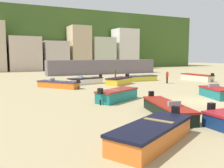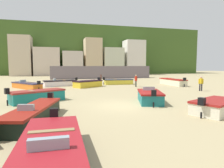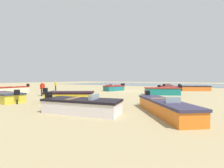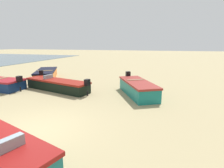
{
  "view_description": "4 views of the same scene",
  "coord_description": "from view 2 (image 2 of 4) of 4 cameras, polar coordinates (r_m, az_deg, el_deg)",
  "views": [
    {
      "loc": [
        -14.86,
        -14.15,
        3.54
      ],
      "look_at": [
        -2.79,
        10.56,
        0.41
      ],
      "focal_mm": 40.0,
      "sensor_mm": 36.0,
      "label": 1
    },
    {
      "loc": [
        -4.37,
        -12.95,
        2.76
      ],
      "look_at": [
        2.01,
        10.78,
        0.51
      ],
      "focal_mm": 31.74,
      "sensor_mm": 36.0,
      "label": 2
    },
    {
      "loc": [
        -9.82,
        21.08,
        1.88
      ],
      "look_at": [
        2.12,
        1.45,
        1.14
      ],
      "focal_mm": 23.04,
      "sensor_mm": 36.0,
      "label": 3
    },
    {
      "loc": [
        5.27,
        4.62,
        3.3
      ],
      "look_at": [
        -5.64,
        1.44,
        0.71
      ],
      "focal_mm": 28.67,
      "sensor_mm": 36.0,
      "label": 4
    }
  ],
  "objects": [
    {
      "name": "townhouse_right",
      "position": [
        62.36,
        -0.01,
        6.49
      ],
      "size": [
        6.11,
        6.51,
        8.26
      ],
      "primitive_type": "cube",
      "color": "beige",
      "rests_on": "ground"
    },
    {
      "name": "townhouse_centre_right",
      "position": [
        60.69,
        -5.6,
        7.75
      ],
      "size": [
        4.94,
        5.69,
        10.9
      ],
      "primitive_type": "cube",
      "color": "#CCB38B",
      "rests_on": "ground"
    },
    {
      "name": "townhouse_centre",
      "position": [
        59.58,
        -11.33,
        5.84
      ],
      "size": [
        5.7,
        5.0,
        6.99
      ],
      "primitive_type": "cube",
      "color": "beige",
      "rests_on": "ground"
    },
    {
      "name": "boat_teal_4",
      "position": [
        16.27,
        -20.69,
        -3.23
      ],
      "size": [
        4.24,
        3.18,
        1.23
      ],
      "rotation": [
        0.0,
        0.0,
        5.21
      ],
      "color": "#177673",
      "rests_on": "ground"
    },
    {
      "name": "boat_cream_3",
      "position": [
        13.16,
        27.84,
        -5.73
      ],
      "size": [
        3.84,
        3.03,
        1.1
      ],
      "rotation": [
        0.0,
        0.0,
        5.14
      ],
      "color": "beige",
      "rests_on": "ground"
    },
    {
      "name": "boat_yellow_1",
      "position": [
        26.11,
        -6.96,
        0.09
      ],
      "size": [
        4.11,
        3.45,
        1.18
      ],
      "rotation": [
        0.0,
        0.0,
        2.14
      ],
      "color": "gold",
      "rests_on": "ground"
    },
    {
      "name": "beach_walker_distant",
      "position": [
        23.89,
        24.24,
        0.43
      ],
      "size": [
        0.52,
        0.45,
        1.62
      ],
      "rotation": [
        0.0,
        0.0,
        2.72
      ],
      "color": "black",
      "rests_on": "ground"
    },
    {
      "name": "mooring_post_near_water",
      "position": [
        34.2,
        -3.21,
        1.68
      ],
      "size": [
        0.23,
        0.23,
        1.29
      ],
      "primitive_type": "cylinder",
      "color": "#503028",
      "rests_on": "ground"
    },
    {
      "name": "headland_hill",
      "position": [
        79.24,
        -12.01,
        8.84
      ],
      "size": [
        90.0,
        32.0,
        15.81
      ],
      "primitive_type": "cube",
      "color": "#3D5B24",
      "rests_on": "ground"
    },
    {
      "name": "ground_plane",
      "position": [
        13.94,
        3.53,
        -6.21
      ],
      "size": [
        160.0,
        160.0,
        0.0
      ],
      "primitive_type": "plane",
      "color": "tan"
    },
    {
      "name": "boat_yellow_9",
      "position": [
        29.77,
        1.84,
        0.68
      ],
      "size": [
        4.55,
        1.73,
        1.1
      ],
      "rotation": [
        0.0,
        0.0,
        4.67
      ],
      "color": "gold",
      "rests_on": "ground"
    },
    {
      "name": "boat_navy_6",
      "position": [
        6.08,
        -17.12,
        -17.87
      ],
      "size": [
        1.76,
        4.86,
        1.1
      ],
      "rotation": [
        0.0,
        0.0,
        3.12
      ],
      "color": "navy",
      "rests_on": "ground"
    },
    {
      "name": "townhouse_centre_left",
      "position": [
        59.87,
        -18.17,
        6.1
      ],
      "size": [
        7.02,
        5.66,
        7.87
      ],
      "primitive_type": "cube",
      "color": "beige",
      "rests_on": "ground"
    },
    {
      "name": "boat_teal_5",
      "position": [
        15.27,
        10.82,
        -3.61
      ],
      "size": [
        2.62,
        3.87,
        1.17
      ],
      "rotation": [
        0.0,
        0.0,
        5.97
      ],
      "color": "#1B6E72",
      "rests_on": "ground"
    },
    {
      "name": "beach_walker_foreground",
      "position": [
        26.18,
        6.92,
        1.23
      ],
      "size": [
        0.41,
        0.54,
        1.62
      ],
      "rotation": [
        0.0,
        0.0,
        4.46
      ],
      "color": "black",
      "rests_on": "ground"
    },
    {
      "name": "boat_white_7",
      "position": [
        28.19,
        -14.72,
        0.28
      ],
      "size": [
        4.73,
        2.5,
        1.11
      ],
      "rotation": [
        0.0,
        0.0,
        1.78
      ],
      "color": "white",
      "rests_on": "ground"
    },
    {
      "name": "boat_cream_8",
      "position": [
        29.9,
        17.07,
        0.6
      ],
      "size": [
        1.43,
        5.48,
        1.23
      ],
      "rotation": [
        0.0,
        0.0,
        0.02
      ],
      "color": "beige",
      "rests_on": "ground"
    },
    {
      "name": "boat_orange_10",
      "position": [
        26.3,
        -23.36,
        -0.37
      ],
      "size": [
        4.11,
        4.84,
        1.07
      ],
      "rotation": [
        0.0,
        0.0,
        0.65
      ],
      "color": "orange",
      "rests_on": "ground"
    },
    {
      "name": "boat_black_2",
      "position": [
        10.67,
        -21.49,
        -7.96
      ],
      "size": [
        2.56,
        5.52,
        1.09
      ],
      "rotation": [
        0.0,
        0.0,
        2.88
      ],
      "color": "black",
      "rests_on": "ground"
    },
    {
      "name": "townhouse_far_right",
      "position": [
        63.91,
        6.29,
        7.54
      ],
      "size": [
        6.11,
        5.1,
        10.74
      ],
      "primitive_type": "cube",
      "color": "silver",
      "rests_on": "ground"
    },
    {
      "name": "townhouse_left",
      "position": [
        61.02,
        -24.59,
        7.32
      ],
      "size": [
        5.46,
        6.41,
        10.96
      ],
      "primitive_type": "cube",
      "color": "beige",
      "rests_on": "ground"
    },
    {
      "name": "harbor_pier",
      "position": [
        43.94,
        -2.97,
        3.41
      ],
      "size": [
        21.88,
        2.4,
        2.73
      ],
      "primitive_type": "cube",
      "color": "slate",
      "rests_on": "ground"
    }
  ]
}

